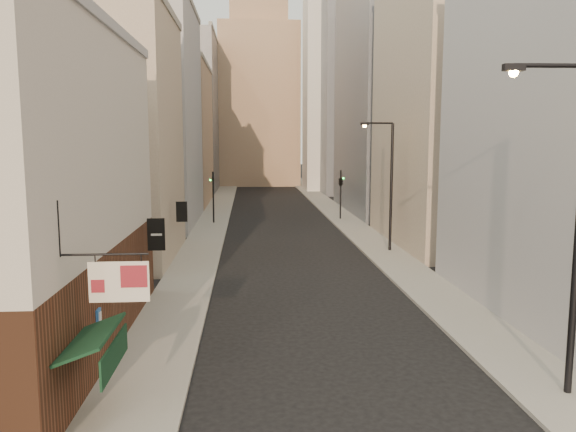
# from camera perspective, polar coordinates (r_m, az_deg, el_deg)

# --- Properties ---
(sidewalk_left) EXTENTS (3.00, 140.00, 0.15)m
(sidewalk_left) POSITION_cam_1_polar(r_m,az_deg,el_deg) (67.41, -6.97, 0.93)
(sidewalk_left) COLOR gray
(sidewalk_left) RESTS_ON ground
(sidewalk_right) EXTENTS (3.00, 140.00, 0.15)m
(sidewalk_right) POSITION_cam_1_polar(r_m,az_deg,el_deg) (67.99, 4.04, 1.03)
(sidewalk_right) COLOR gray
(sidewalk_right) RESTS_ON ground
(near_building_left) EXTENTS (8.30, 23.04, 12.30)m
(near_building_left) POSITION_cam_1_polar(r_m,az_deg,el_deg) (22.41, -24.85, 2.17)
(near_building_left) COLOR brown
(near_building_left) RESTS_ON ground
(left_bldg_beige) EXTENTS (8.00, 12.00, 16.00)m
(left_bldg_beige) POSITION_cam_1_polar(r_m,az_deg,el_deg) (38.91, -17.53, 7.46)
(left_bldg_beige) COLOR tan
(left_bldg_beige) RESTS_ON ground
(left_bldg_grey) EXTENTS (8.00, 16.00, 20.00)m
(left_bldg_grey) POSITION_cam_1_polar(r_m,az_deg,el_deg) (54.65, -13.69, 9.65)
(left_bldg_grey) COLOR #A2A2A8
(left_bldg_grey) RESTS_ON ground
(left_bldg_tan) EXTENTS (8.00, 18.00, 17.00)m
(left_bldg_tan) POSITION_cam_1_polar(r_m,az_deg,el_deg) (72.42, -11.27, 7.98)
(left_bldg_tan) COLOR tan
(left_bldg_tan) RESTS_ON ground
(left_bldg_wingrid) EXTENTS (8.00, 20.00, 24.00)m
(left_bldg_wingrid) POSITION_cam_1_polar(r_m,az_deg,el_deg) (92.39, -9.76, 10.08)
(left_bldg_wingrid) COLOR gray
(left_bldg_wingrid) RESTS_ON ground
(right_bldg_beige) EXTENTS (8.00, 16.00, 20.00)m
(right_bldg_beige) POSITION_cam_1_polar(r_m,az_deg,el_deg) (44.53, 15.94, 10.08)
(right_bldg_beige) COLOR tan
(right_bldg_beige) RESTS_ON ground
(right_bldg_wingrid) EXTENTS (8.00, 20.00, 26.00)m
(right_bldg_wingrid) POSITION_cam_1_polar(r_m,az_deg,el_deg) (63.87, 9.80, 12.13)
(right_bldg_wingrid) COLOR gray
(right_bldg_wingrid) RESTS_ON ground
(highrise) EXTENTS (21.00, 23.00, 51.20)m
(highrise) POSITION_cam_1_polar(r_m,az_deg,el_deg) (93.99, 9.45, 18.44)
(highrise) COLOR gray
(highrise) RESTS_ON ground
(clock_tower) EXTENTS (14.00, 14.00, 44.90)m
(clock_tower) POSITION_cam_1_polar(r_m,az_deg,el_deg) (104.34, -2.99, 12.99)
(clock_tower) COLOR tan
(clock_tower) RESTS_ON ground
(white_tower) EXTENTS (8.00, 8.00, 41.50)m
(white_tower) POSITION_cam_1_polar(r_m,az_deg,el_deg) (91.44, 4.31, 14.35)
(white_tower) COLOR silver
(white_tower) RESTS_ON ground
(streetlamp_near) EXTENTS (2.65, 0.31, 10.08)m
(streetlamp_near) POSITION_cam_1_polar(r_m,az_deg,el_deg) (18.65, 26.83, 0.29)
(streetlamp_near) COLOR black
(streetlamp_near) RESTS_ON ground
(streetlamp_mid) EXTENTS (2.40, 0.45, 9.16)m
(streetlamp_mid) POSITION_cam_1_polar(r_m,az_deg,el_deg) (40.01, 10.15, 3.72)
(streetlamp_mid) COLOR black
(streetlamp_mid) RESTS_ON ground
(traffic_light_left) EXTENTS (0.60, 0.55, 5.00)m
(traffic_light_left) POSITION_cam_1_polar(r_m,az_deg,el_deg) (53.69, -7.62, 3.01)
(traffic_light_left) COLOR black
(traffic_light_left) RESTS_ON ground
(traffic_light_right) EXTENTS (0.84, 0.84, 5.00)m
(traffic_light_right) POSITION_cam_1_polar(r_m,az_deg,el_deg) (56.11, 5.39, 3.58)
(traffic_light_right) COLOR black
(traffic_light_right) RESTS_ON ground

